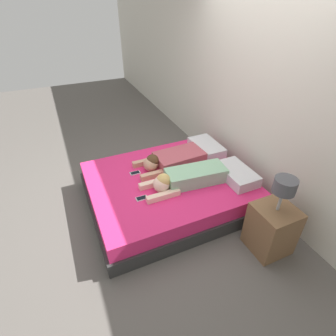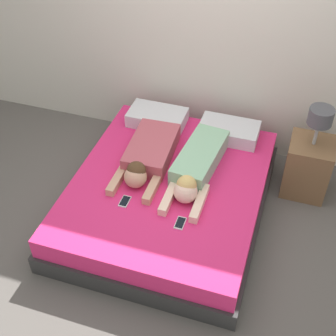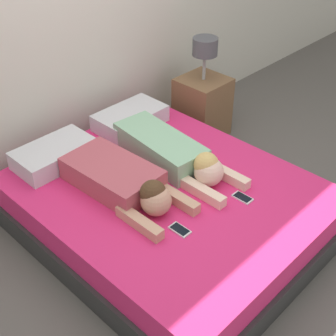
# 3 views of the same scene
# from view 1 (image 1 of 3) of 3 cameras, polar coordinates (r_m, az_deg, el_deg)

# --- Properties ---
(ground_plane) EXTENTS (12.00, 12.00, 0.00)m
(ground_plane) POSITION_cam_1_polar(r_m,az_deg,el_deg) (3.59, 0.00, -6.96)
(ground_plane) COLOR #5B5651
(wall_back) EXTENTS (12.00, 0.06, 2.60)m
(wall_back) POSITION_cam_1_polar(r_m,az_deg,el_deg) (3.50, 18.20, 14.96)
(wall_back) COLOR beige
(wall_back) RESTS_ON ground_plane
(bed) EXTENTS (1.68, 2.02, 0.38)m
(bed) POSITION_cam_1_polar(r_m,az_deg,el_deg) (3.47, 0.00, -4.66)
(bed) COLOR #2D2D2D
(bed) RESTS_ON ground_plane
(pillow_head_left) EXTENTS (0.57, 0.34, 0.14)m
(pillow_head_left) POSITION_cam_1_polar(r_m,az_deg,el_deg) (3.90, 8.33, 4.43)
(pillow_head_left) COLOR silver
(pillow_head_left) RESTS_ON bed
(pillow_head_right) EXTENTS (0.57, 0.34, 0.14)m
(pillow_head_right) POSITION_cam_1_polar(r_m,az_deg,el_deg) (3.41, 14.65, -1.28)
(pillow_head_right) COLOR silver
(pillow_head_right) RESTS_ON bed
(person_left) EXTENTS (0.41, 0.96, 0.23)m
(person_left) POSITION_cam_1_polar(r_m,az_deg,el_deg) (3.54, 0.80, 1.83)
(person_left) COLOR #B24C59
(person_left) RESTS_ON bed
(person_right) EXTENTS (0.38, 1.08, 0.23)m
(person_right) POSITION_cam_1_polar(r_m,az_deg,el_deg) (3.20, 3.95, -2.17)
(person_right) COLOR #8CBF99
(person_right) RESTS_ON bed
(cell_phone_left) EXTENTS (0.07, 0.13, 0.01)m
(cell_phone_left) POSITION_cam_1_polar(r_m,az_deg,el_deg) (3.45, -7.18, -1.08)
(cell_phone_left) COLOR silver
(cell_phone_left) RESTS_ON bed
(cell_phone_right) EXTENTS (0.07, 0.13, 0.01)m
(cell_phone_right) POSITION_cam_1_polar(r_m,az_deg,el_deg) (3.05, -5.76, -6.56)
(cell_phone_right) COLOR silver
(cell_phone_right) RESTS_ON bed
(nightstand) EXTENTS (0.40, 0.40, 0.93)m
(nightstand) POSITION_cam_1_polar(r_m,az_deg,el_deg) (3.01, 21.71, -11.64)
(nightstand) COLOR brown
(nightstand) RESTS_ON ground_plane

